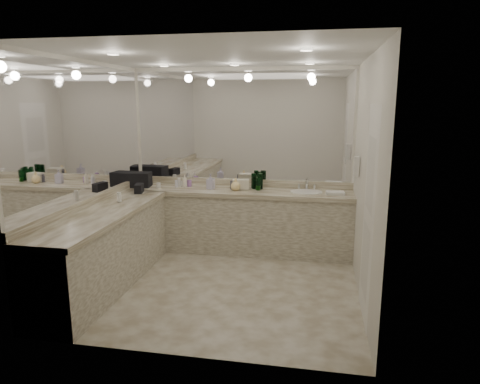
% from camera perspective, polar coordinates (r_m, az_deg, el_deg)
% --- Properties ---
extents(floor, '(3.20, 3.20, 0.00)m').
position_cam_1_polar(floor, '(5.21, -2.67, -12.10)').
color(floor, beige).
rests_on(floor, ground).
extents(ceiling, '(3.20, 3.20, 0.00)m').
position_cam_1_polar(ceiling, '(4.78, -2.99, 17.70)').
color(ceiling, white).
rests_on(ceiling, floor).
extents(wall_back, '(3.20, 0.02, 2.60)m').
position_cam_1_polar(wall_back, '(6.28, 0.29, 4.44)').
color(wall_back, beige).
rests_on(wall_back, floor).
extents(wall_left, '(0.02, 3.00, 2.60)m').
position_cam_1_polar(wall_left, '(5.42, -19.56, 2.54)').
color(wall_left, beige).
rests_on(wall_left, floor).
extents(wall_right, '(0.02, 3.00, 2.60)m').
position_cam_1_polar(wall_right, '(4.73, 16.42, 1.48)').
color(wall_right, beige).
rests_on(wall_right, floor).
extents(vanity_back_base, '(3.20, 0.60, 0.84)m').
position_cam_1_polar(vanity_back_base, '(6.17, -0.21, -4.05)').
color(vanity_back_base, beige).
rests_on(vanity_back_base, floor).
extents(vanity_back_top, '(3.20, 0.64, 0.06)m').
position_cam_1_polar(vanity_back_top, '(6.05, -0.23, 0.02)').
color(vanity_back_top, beige).
rests_on(vanity_back_top, vanity_back_base).
extents(vanity_left_base, '(0.60, 2.40, 0.84)m').
position_cam_1_polar(vanity_left_base, '(5.23, -17.64, -7.61)').
color(vanity_left_base, beige).
rests_on(vanity_left_base, floor).
extents(vanity_left_top, '(0.64, 2.42, 0.06)m').
position_cam_1_polar(vanity_left_top, '(5.09, -17.86, -2.84)').
color(vanity_left_top, beige).
rests_on(vanity_left_top, vanity_left_base).
extents(backsplash_back, '(3.20, 0.04, 0.10)m').
position_cam_1_polar(backsplash_back, '(6.31, 0.26, 1.26)').
color(backsplash_back, beige).
rests_on(backsplash_back, vanity_back_top).
extents(backsplash_left, '(0.04, 3.00, 0.10)m').
position_cam_1_polar(backsplash_left, '(5.47, -19.13, -1.08)').
color(backsplash_left, beige).
rests_on(backsplash_left, vanity_left_top).
extents(mirror_back, '(3.12, 0.01, 1.55)m').
position_cam_1_polar(mirror_back, '(6.22, 0.28, 8.76)').
color(mirror_back, white).
rests_on(mirror_back, wall_back).
extents(mirror_left, '(0.01, 2.92, 1.55)m').
position_cam_1_polar(mirror_left, '(5.36, -19.81, 7.56)').
color(mirror_left, white).
rests_on(mirror_left, wall_left).
extents(sink, '(0.44, 0.44, 0.03)m').
position_cam_1_polar(sink, '(5.96, 8.81, -0.06)').
color(sink, white).
rests_on(sink, vanity_back_top).
extents(faucet, '(0.24, 0.16, 0.14)m').
position_cam_1_polar(faucet, '(6.15, 8.89, 1.02)').
color(faucet, silver).
rests_on(faucet, vanity_back_top).
extents(wall_phone, '(0.06, 0.10, 0.24)m').
position_cam_1_polar(wall_phone, '(5.41, 15.23, 3.34)').
color(wall_phone, white).
rests_on(wall_phone, wall_right).
extents(door, '(0.02, 0.82, 2.10)m').
position_cam_1_polar(door, '(4.30, 16.72, -2.99)').
color(door, white).
rests_on(door, wall_right).
extents(black_toiletry_bag, '(0.42, 0.30, 0.22)m').
position_cam_1_polar(black_toiletry_bag, '(6.43, -13.55, 1.68)').
color(black_toiletry_bag, black).
rests_on(black_toiletry_bag, vanity_back_top).
extents(black_bag_spill, '(0.15, 0.23, 0.12)m').
position_cam_1_polar(black_bag_spill, '(6.00, -13.30, 0.47)').
color(black_bag_spill, black).
rests_on(black_bag_spill, vanity_left_top).
extents(cream_cosmetic_case, '(0.25, 0.18, 0.13)m').
position_cam_1_polar(cream_cosmetic_case, '(6.07, 0.12, 0.99)').
color(cream_cosmetic_case, beige).
rests_on(cream_cosmetic_case, vanity_back_top).
extents(hand_towel, '(0.25, 0.18, 0.04)m').
position_cam_1_polar(hand_towel, '(5.87, 12.58, -0.14)').
color(hand_towel, white).
rests_on(hand_towel, vanity_back_top).
extents(lotion_left, '(0.05, 0.05, 0.12)m').
position_cam_1_polar(lotion_left, '(5.47, -15.81, -0.76)').
color(lotion_left, white).
rests_on(lotion_left, vanity_left_top).
extents(soap_bottle_a, '(0.09, 0.09, 0.18)m').
position_cam_1_polar(soap_bottle_a, '(6.28, -7.38, 1.46)').
color(soap_bottle_a, silver).
rests_on(soap_bottle_a, vanity_back_top).
extents(soap_bottle_b, '(0.11, 0.11, 0.22)m').
position_cam_1_polar(soap_bottle_b, '(6.10, -3.93, 1.41)').
color(soap_bottle_b, '#B8B1CE').
rests_on(soap_bottle_b, vanity_back_top).
extents(soap_bottle_c, '(0.17, 0.17, 0.17)m').
position_cam_1_polar(soap_bottle_c, '(5.99, -0.60, 1.03)').
color(soap_bottle_c, '#FFDD91').
rests_on(soap_bottle_c, vanity_back_top).
extents(green_bottle_0, '(0.07, 0.07, 0.21)m').
position_cam_1_polar(green_bottle_0, '(6.13, 2.71, 1.48)').
color(green_bottle_0, '#084216').
rests_on(green_bottle_0, vanity_back_top).
extents(green_bottle_1, '(0.07, 0.07, 0.19)m').
position_cam_1_polar(green_bottle_1, '(6.11, 1.94, 1.32)').
color(green_bottle_1, '#084216').
rests_on(green_bottle_1, vanity_back_top).
extents(green_bottle_2, '(0.07, 0.07, 0.19)m').
position_cam_1_polar(green_bottle_2, '(6.01, 2.45, 1.13)').
color(green_bottle_2, '#084216').
rests_on(green_bottle_2, vanity_back_top).
extents(green_bottle_3, '(0.07, 0.07, 0.21)m').
position_cam_1_polar(green_bottle_3, '(6.16, 1.82, 1.52)').
color(green_bottle_3, '#084216').
rests_on(green_bottle_3, vanity_back_top).
extents(green_bottle_4, '(0.07, 0.07, 0.21)m').
position_cam_1_polar(green_bottle_4, '(6.09, 2.76, 1.37)').
color(green_bottle_4, '#084216').
rests_on(green_bottle_4, vanity_back_top).
extents(amenity_bottle_0, '(0.05, 0.05, 0.13)m').
position_cam_1_polar(amenity_bottle_0, '(6.34, -8.11, 1.32)').
color(amenity_bottle_0, white).
rests_on(amenity_bottle_0, vanity_back_top).
extents(amenity_bottle_1, '(0.06, 0.06, 0.07)m').
position_cam_1_polar(amenity_bottle_1, '(6.30, -10.82, 0.89)').
color(amenity_bottle_1, white).
rests_on(amenity_bottle_1, vanity_back_top).
extents(amenity_bottle_2, '(0.04, 0.04, 0.12)m').
position_cam_1_polar(amenity_bottle_2, '(6.08, -1.12, 0.96)').
color(amenity_bottle_2, '#3F3F4C').
rests_on(amenity_bottle_2, vanity_back_top).
extents(amenity_bottle_3, '(0.07, 0.07, 0.09)m').
position_cam_1_polar(amenity_bottle_3, '(6.33, -6.77, 1.17)').
color(amenity_bottle_3, '#9966B2').
rests_on(amenity_bottle_3, vanity_back_top).
extents(amenity_bottle_4, '(0.05, 0.05, 0.06)m').
position_cam_1_polar(amenity_bottle_4, '(6.02, 2.44, 0.54)').
color(amenity_bottle_4, '#F2D84C').
rests_on(amenity_bottle_4, vanity_back_top).
extents(amenity_bottle_5, '(0.05, 0.05, 0.11)m').
position_cam_1_polar(amenity_bottle_5, '(6.29, -8.47, 1.12)').
color(amenity_bottle_5, silver).
rests_on(amenity_bottle_5, vanity_back_top).
extents(amenity_bottle_6, '(0.04, 0.04, 0.08)m').
position_cam_1_polar(amenity_bottle_6, '(6.39, -7.86, 1.16)').
color(amenity_bottle_6, white).
rests_on(amenity_bottle_6, vanity_back_top).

